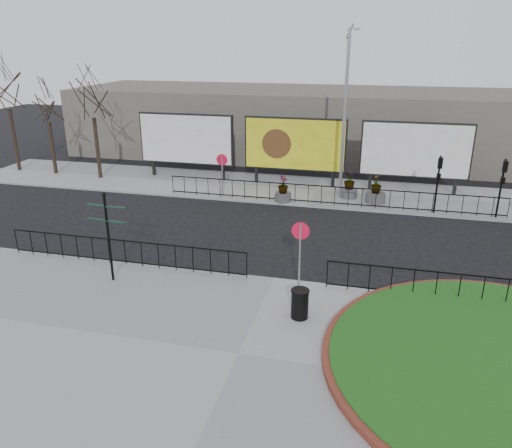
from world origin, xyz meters
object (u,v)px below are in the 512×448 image
(lamp_post, at_px, (345,113))
(litter_bin, at_px, (300,304))
(planter_a, at_px, (283,192))
(planter_b, at_px, (349,187))
(fingerpost_sign, at_px, (108,228))
(planter_c, at_px, (376,193))
(billboard_mid, at_px, (295,145))

(lamp_post, height_order, litter_bin, lamp_post)
(litter_bin, bearing_deg, planter_a, 103.48)
(lamp_post, height_order, planter_b, lamp_post)
(fingerpost_sign, height_order, planter_c, fingerpost_sign)
(lamp_post, relative_size, litter_bin, 9.28)
(planter_b, bearing_deg, billboard_mid, 150.61)
(planter_b, bearing_deg, litter_bin, -92.62)
(lamp_post, distance_m, planter_c, 4.63)
(fingerpost_sign, distance_m, planter_a, 11.93)
(fingerpost_sign, bearing_deg, planter_a, 76.11)
(billboard_mid, relative_size, litter_bin, 6.23)
(billboard_mid, distance_m, fingerpost_sign, 15.22)
(fingerpost_sign, bearing_deg, litter_bin, -0.13)
(billboard_mid, bearing_deg, lamp_post, -33.25)
(fingerpost_sign, height_order, planter_a, fingerpost_sign)
(fingerpost_sign, distance_m, litter_bin, 7.46)
(fingerpost_sign, xyz_separation_m, planter_a, (4.35, 11.01, -1.51))
(lamp_post, distance_m, planter_a, 5.37)
(planter_b, bearing_deg, planter_c, -22.24)
(litter_bin, bearing_deg, planter_b, 87.38)
(planter_b, distance_m, planter_c, 1.61)
(fingerpost_sign, relative_size, litter_bin, 3.44)
(litter_bin, bearing_deg, fingerpost_sign, 172.19)
(lamp_post, xyz_separation_m, planter_b, (0.49, -0.00, -4.11))
(lamp_post, relative_size, planter_c, 5.76)
(planter_c, bearing_deg, litter_bin, -99.25)
(lamp_post, height_order, fingerpost_sign, lamp_post)
(billboard_mid, bearing_deg, fingerpost_sign, -106.62)
(lamp_post, bearing_deg, fingerpost_sign, -120.27)
(litter_bin, height_order, planter_c, planter_c)
(fingerpost_sign, height_order, planter_b, fingerpost_sign)
(lamp_post, xyz_separation_m, fingerpost_sign, (-7.36, -12.61, -2.64))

